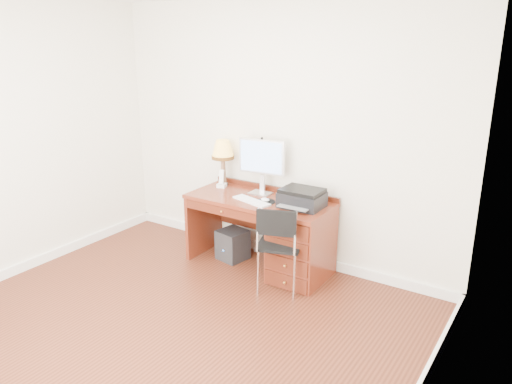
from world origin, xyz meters
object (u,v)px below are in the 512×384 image
Objects in this scene: desk at (287,236)px; leg_lamp at (223,152)px; equipment_box at (233,245)px; monitor at (262,160)px; printer at (302,198)px; phone at (222,182)px; chair at (277,240)px.

desk is 2.96× the size of leg_lamp.
desk reaches higher than equipment_box.
monitor reaches higher than printer.
desk is 4.59× the size of equipment_box.
printer is 1.06m from equipment_box.
printer is at bearing 12.35° from equipment_box.
phone is at bearing 174.06° from printer.
printer is at bearing 61.80° from chair.
leg_lamp is at bearing 170.24° from printer.
equipment_box is (0.22, -0.12, -0.64)m from phone.
desk is at bearing 12.06° from equipment_box.
printer is (0.55, -0.15, -0.27)m from monitor.
chair is (0.10, -0.36, 0.11)m from desk.
phone is (-1.04, 0.10, -0.03)m from printer.
monitor is 1.00m from equipment_box.
chair is at bearing -14.01° from equipment_box.
leg_lamp is (-0.92, 0.18, 0.71)m from desk.
leg_lamp is at bearing 132.59° from chair.
printer is 0.48× the size of chair.
desk is at bearing -23.14° from phone.
equipment_box is (-0.76, 0.35, -0.36)m from chair.
monitor reaches higher than leg_lamp.
monitor is 0.93m from chair.
chair is (1.01, -0.55, -0.60)m from leg_lamp.
leg_lamp reaches higher than chair.
phone is at bearing 162.31° from equipment_box.
chair is 2.63× the size of equipment_box.
monitor reaches higher than desk.
desk is at bearing -11.25° from leg_lamp.
phone is 0.60× the size of equipment_box.
printer reaches higher than chair.
printer reaches higher than equipment_box.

